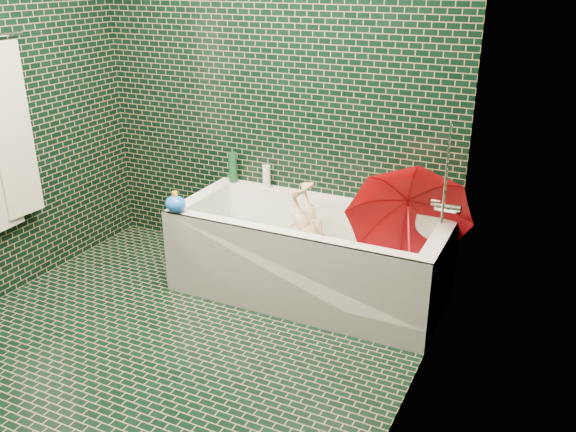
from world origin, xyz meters
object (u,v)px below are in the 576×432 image
at_px(bathtub, 309,264).
at_px(child, 314,252).
at_px(bath_toy, 175,204).
at_px(rubber_duck, 399,202).
at_px(umbrella, 409,230).

height_order(bathtub, child, bathtub).
bearing_deg(child, bath_toy, -65.84).
xyz_separation_m(bathtub, bath_toy, (-0.76, -0.33, 0.40)).
height_order(rubber_duck, bath_toy, bath_toy).
distance_m(bathtub, child, 0.11).
bearing_deg(bath_toy, bathtub, 4.96).
relative_size(child, bath_toy, 5.22).
bearing_deg(rubber_duck, bathtub, -120.12).
bearing_deg(bathtub, child, -18.72).
relative_size(bathtub, rubber_duck, 13.13).
bearing_deg(bathtub, umbrella, 0.86).
bearing_deg(bath_toy, child, 3.12).
height_order(umbrella, bath_toy, umbrella).
distance_m(child, umbrella, 0.64).
xyz_separation_m(umbrella, bath_toy, (-1.39, -0.33, 0.05)).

